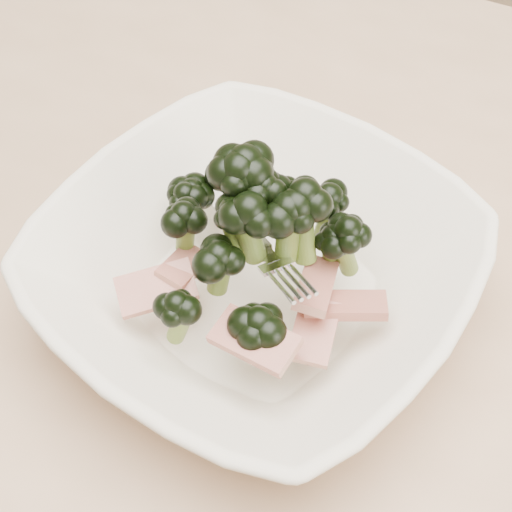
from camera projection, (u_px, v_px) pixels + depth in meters
dining_table at (313, 320)px, 0.63m from camera, size 1.20×0.80×0.75m
broccoli_dish at (256, 263)px, 0.50m from camera, size 0.34×0.34×0.14m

